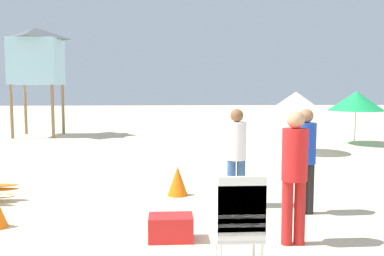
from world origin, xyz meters
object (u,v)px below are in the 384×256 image
Objects in this scene: stacked_plastic_chairs at (240,218)px; beach_umbrella_mid at (296,102)px; lifeguard_near_right at (305,154)px; cooler_box at (171,228)px; lifeguard_tower at (37,56)px; lifeguard_near_left at (236,151)px; beach_umbrella_left at (356,101)px; traffic_cone_far at (178,181)px; lifeguard_near_center at (294,168)px.

stacked_plastic_chairs is 8.73m from beach_umbrella_mid.
lifeguard_near_right reaches higher than stacked_plastic_chairs.
stacked_plastic_chairs is 0.67× the size of lifeguard_near_right.
beach_umbrella_mid reaches higher than lifeguard_near_right.
beach_umbrella_mid reaches higher than cooler_box.
lifeguard_near_left is at bearing -58.39° from lifeguard_tower.
lifeguard_tower is 2.35× the size of beach_umbrella_mid.
beach_umbrella_mid is at bearing 74.49° from lifeguard_near_right.
beach_umbrella_left is 3.29× the size of cooler_box.
stacked_plastic_chairs is at bearing -80.40° from traffic_cone_far.
lifeguard_tower is at bearing 151.63° from beach_umbrella_mid.
stacked_plastic_chairs is 0.60× the size of beach_umbrella_mid.
lifeguard_tower is at bearing 119.52° from lifeguard_near_center.
beach_umbrella_mid is 8.05m from cooler_box.
lifeguard_tower is at bearing 114.78° from stacked_plastic_chairs.
lifeguard_tower is 13.36m from cooler_box.
traffic_cone_far is at bearing 148.04° from lifeguard_near_right.
lifeguard_near_left is at bearing -125.99° from beach_umbrella_left.
lifeguard_near_right reaches higher than traffic_cone_far.
lifeguard_near_center is 2.94m from traffic_cone_far.
lifeguard_tower is (-6.02, 13.03, 2.55)m from stacked_plastic_chairs.
lifeguard_near_left is at bearing 104.95° from lifeguard_near_center.
stacked_plastic_chairs is 2.06× the size of traffic_cone_far.
beach_umbrella_left is (5.70, 9.95, 0.85)m from stacked_plastic_chairs.
lifeguard_near_left is 2.83× the size of cooler_box.
cooler_box is at bearing 171.66° from lifeguard_near_center.
beach_umbrella_left is (4.31, 7.77, 0.55)m from lifeguard_near_right.
lifeguard_near_center is 1.03× the size of lifeguard_near_right.
lifeguard_tower is 7.53× the size of cooler_box.
lifeguard_tower reaches higher than beach_umbrella_left.
lifeguard_near_left is at bearing -115.77° from beach_umbrella_mid.
lifeguard_near_left is 1.99m from cooler_box.
lifeguard_near_left is 0.96× the size of lifeguard_near_center.
lifeguard_tower is at bearing 165.26° from beach_umbrella_left.
lifeguard_near_center is 14.09m from lifeguard_tower.
lifeguard_near_left is (0.38, 2.63, 0.28)m from stacked_plastic_chairs.
beach_umbrella_mid is at bearing 61.80° from cooler_box.
beach_umbrella_mid is 3.41× the size of traffic_cone_far.
lifeguard_tower reaches higher than lifeguard_near_center.
lifeguard_near_left is 9.06m from beach_umbrella_left.
lifeguard_near_center is at bearing 47.74° from stacked_plastic_chairs.
beach_umbrella_left is 1.03× the size of beach_umbrella_mid.
beach_umbrella_mid is (3.04, 8.14, 0.89)m from stacked_plastic_chairs.
lifeguard_near_left is at bearing -38.91° from traffic_cone_far.
beach_umbrella_mid is 6.09m from traffic_cone_far.
cooler_box is at bearing -65.92° from lifeguard_tower.
traffic_cone_far is (-0.58, 3.41, -0.38)m from stacked_plastic_chairs.
beach_umbrella_mid is at bearing -145.72° from beach_umbrella_left.
lifeguard_tower is 2.29× the size of beach_umbrella_left.
stacked_plastic_chairs is at bearing -58.43° from cooler_box.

